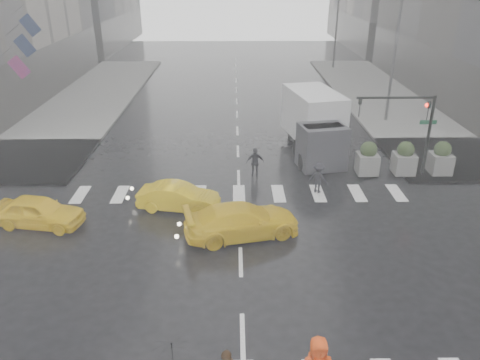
{
  "coord_description": "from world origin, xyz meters",
  "views": [
    {
      "loc": [
        -0.23,
        -15.2,
        10.42
      ],
      "look_at": [
        -0.0,
        2.0,
        2.58
      ],
      "focal_mm": 35.0,
      "sensor_mm": 36.0,
      "label": 1
    }
  ],
  "objects_px": {
    "taxi_mid": "(178,197)",
    "box_truck": "(315,123)",
    "traffic_signal_pole": "(412,120)",
    "taxi_front": "(39,212)"
  },
  "relations": [
    {
      "from": "taxi_mid",
      "to": "box_truck",
      "type": "relative_size",
      "value": 0.56
    },
    {
      "from": "traffic_signal_pole",
      "to": "box_truck",
      "type": "xyz_separation_m",
      "value": [
        -4.35,
        3.65,
        -1.29
      ]
    },
    {
      "from": "taxi_front",
      "to": "traffic_signal_pole",
      "type": "bearing_deg",
      "value": -64.11
    },
    {
      "from": "taxi_front",
      "to": "taxi_mid",
      "type": "xyz_separation_m",
      "value": [
        5.98,
        1.43,
        -0.05
      ]
    },
    {
      "from": "traffic_signal_pole",
      "to": "taxi_mid",
      "type": "relative_size",
      "value": 1.19
    },
    {
      "from": "traffic_signal_pole",
      "to": "taxi_mid",
      "type": "height_order",
      "value": "traffic_signal_pole"
    },
    {
      "from": "taxi_mid",
      "to": "box_truck",
      "type": "bearing_deg",
      "value": -36.16
    },
    {
      "from": "box_truck",
      "to": "traffic_signal_pole",
      "type": "bearing_deg",
      "value": -51.73
    },
    {
      "from": "taxi_mid",
      "to": "box_truck",
      "type": "distance_m",
      "value": 10.52
    },
    {
      "from": "traffic_signal_pole",
      "to": "taxi_mid",
      "type": "xyz_separation_m",
      "value": [
        -11.86,
        -3.61,
        -2.59
      ]
    }
  ]
}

